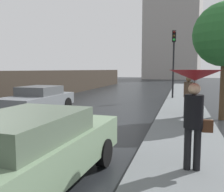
{
  "coord_description": "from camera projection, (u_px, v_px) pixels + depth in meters",
  "views": [
    {
      "loc": [
        4.98,
        -5.13,
        2.11
      ],
      "look_at": [
        2.18,
        4.68,
        1.0
      ],
      "focal_mm": 39.34,
      "sensor_mm": 36.0,
      "label": 1
    }
  ],
  "objects": [
    {
      "name": "sidewalk_strip",
      "position": [
        185.0,
        168.0,
        5.09
      ],
      "size": [
        2.2,
        60.0,
        0.14
      ],
      "primitive_type": "cube",
      "color": "slate",
      "rests_on": "ground"
    },
    {
      "name": "car_grey_near_kerb",
      "position": [
        38.0,
        99.0,
        11.59
      ],
      "size": [
        1.97,
        4.03,
        1.31
      ],
      "rotation": [
        0.0,
        0.0,
        3.11
      ],
      "color": "slate",
      "rests_on": "ground"
    },
    {
      "name": "car_green_mid_road",
      "position": [
        27.0,
        152.0,
        4.11
      ],
      "size": [
        1.98,
        4.66,
        1.39
      ],
      "rotation": [
        0.0,
        0.0,
        -0.05
      ],
      "color": "slate",
      "rests_on": "ground"
    },
    {
      "name": "pedestrian_with_umbrella_near",
      "position": [
        189.0,
        80.0,
        10.06
      ],
      "size": [
        1.19,
        1.19,
        1.9
      ],
      "rotation": [
        0.0,
        0.0,
        -0.02
      ],
      "color": "black",
      "rests_on": "sidewalk_strip"
    },
    {
      "name": "pedestrian_with_umbrella_far",
      "position": [
        195.0,
        94.0,
        4.68
      ],
      "size": [
        0.96,
        0.96,
        1.96
      ],
      "rotation": [
        0.0,
        0.0,
        3.23
      ],
      "color": "black",
      "rests_on": "sidewalk_strip"
    },
    {
      "name": "traffic_light",
      "position": [
        174.0,
        52.0,
        16.68
      ],
      "size": [
        0.26,
        0.39,
        4.58
      ],
      "color": "black",
      "rests_on": "sidewalk_strip"
    },
    {
      "name": "distant_tower",
      "position": [
        173.0,
        28.0,
        53.6
      ],
      "size": [
        12.5,
        9.94,
        22.22
      ],
      "color": "#9E9993",
      "rests_on": "ground"
    }
  ]
}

